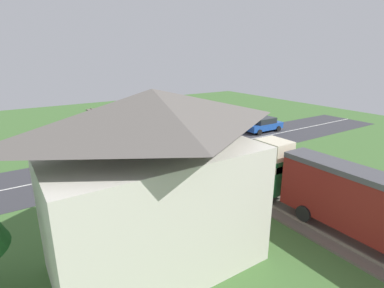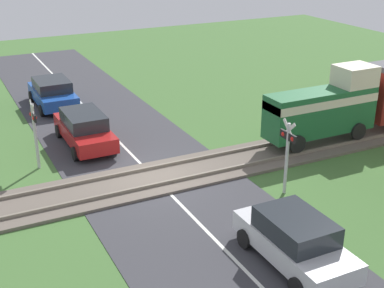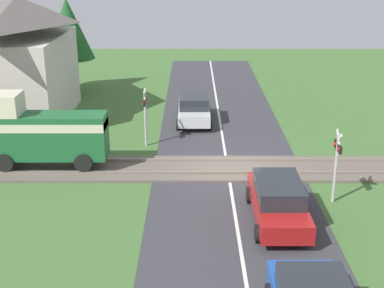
% 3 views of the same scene
% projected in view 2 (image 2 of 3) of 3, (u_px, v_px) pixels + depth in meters
% --- Properties ---
extents(ground_plane, '(60.00, 60.00, 0.00)m').
position_uv_depth(ground_plane, '(156.00, 180.00, 20.50)').
color(ground_plane, '#426B33').
extents(road_surface, '(48.00, 6.40, 0.02)m').
position_uv_depth(road_surface, '(156.00, 179.00, 20.49)').
color(road_surface, '#38383D').
rests_on(road_surface, ground_plane).
extents(track_bed, '(2.80, 48.00, 0.24)m').
position_uv_depth(track_bed, '(156.00, 178.00, 20.47)').
color(track_bed, '#665B51').
rests_on(track_bed, ground_plane).
extents(car_near_crossing, '(4.46, 1.87, 1.53)m').
position_uv_depth(car_near_crossing, '(84.00, 128.00, 23.40)').
color(car_near_crossing, '#A81919').
rests_on(car_near_crossing, ground_plane).
extents(car_far_side, '(4.04, 1.87, 1.53)m').
position_uv_depth(car_far_side, '(295.00, 239.00, 15.17)').
color(car_far_side, silver).
rests_on(car_far_side, ground_plane).
extents(car_behind_queue, '(4.19, 2.01, 1.48)m').
position_uv_depth(car_behind_queue, '(53.00, 92.00, 28.45)').
color(car_behind_queue, '#1E4CA8').
rests_on(car_behind_queue, ground_plane).
extents(crossing_signal_west_approach, '(0.90, 0.18, 2.82)m').
position_uv_depth(crossing_signal_west_approach, '(34.00, 126.00, 20.79)').
color(crossing_signal_west_approach, '#B7B7B7').
rests_on(crossing_signal_west_approach, ground_plane).
extents(crossing_signal_east_approach, '(0.90, 0.18, 2.82)m').
position_uv_depth(crossing_signal_east_approach, '(288.00, 147.00, 18.81)').
color(crossing_signal_east_approach, '#B7B7B7').
rests_on(crossing_signal_east_approach, ground_plane).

